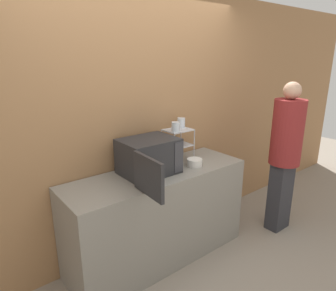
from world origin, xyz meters
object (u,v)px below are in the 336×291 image
Objects in this scene: glass_back_right at (181,123)px; person at (285,150)px; dish_rack at (178,138)px; bowl at (194,162)px; microwave at (149,157)px; glass_front_left at (176,127)px.

person is (0.98, -0.64, -0.34)m from glass_back_right.
person reaches higher than glass_back_right.
bowl is at bearing -82.40° from dish_rack.
bowl is (0.47, -0.11, -0.13)m from microwave.
dish_rack is 2.21× the size of bowl.
microwave reaches higher than bowl.
person reaches higher than bowl.
dish_rack is 1.23m from person.
person is (1.03, -0.36, 0.01)m from bowl.
microwave is at bearing -162.56° from glass_back_right.
person reaches higher than dish_rack.
dish_rack is at bearing -148.77° from glass_back_right.
dish_rack reaches higher than microwave.
glass_back_right is 1.21m from person.
microwave is 8.01× the size of glass_front_left.
person is (1.51, -0.47, -0.12)m from microwave.
dish_rack is 0.18m from glass_back_right.
dish_rack reaches higher than bowl.
glass_back_right is at bearing 78.03° from bowl.
glass_front_left is (-0.08, -0.06, 0.14)m from dish_rack.
glass_front_left is 1.30m from person.
microwave is at bearing 162.72° from person.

